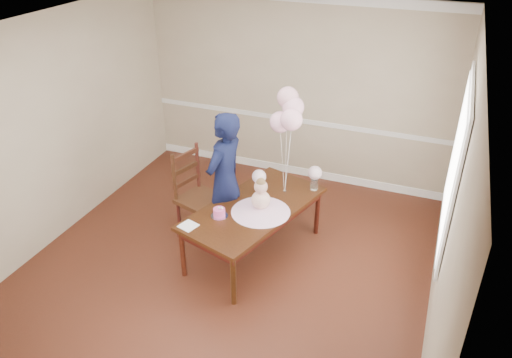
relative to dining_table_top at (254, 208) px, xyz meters
name	(u,v)px	position (x,y,z in m)	size (l,w,h in m)	color
floor	(226,268)	(-0.20, -0.40, -0.64)	(4.50, 5.00, 0.00)	#37160D
ceiling	(217,33)	(-0.20, -0.40, 2.06)	(4.50, 5.00, 0.02)	silver
wall_back	(295,90)	(-0.20, 2.10, 0.71)	(4.50, 0.02, 2.70)	tan
wall_front	(54,339)	(-0.20, -2.90, 0.71)	(4.50, 0.02, 2.70)	tan
wall_left	(49,133)	(-2.45, -0.40, 0.71)	(0.02, 5.00, 2.70)	tan
wall_right	(452,209)	(2.05, -0.40, 0.71)	(0.02, 5.00, 2.70)	tan
chair_rail_trim	(294,120)	(-0.20, 2.09, 0.26)	(4.50, 0.02, 0.07)	white
baseboard_trim	(292,170)	(-0.20, 2.09, -0.58)	(4.50, 0.02, 0.12)	white
window_frame	(456,164)	(2.03, 0.10, 0.91)	(0.02, 1.66, 1.56)	white
window_blinds	(454,164)	(2.01, 0.10, 0.91)	(0.01, 1.50, 1.40)	white
dining_table_top	(254,208)	(0.00, 0.00, 0.00)	(0.89, 1.77, 0.04)	black
table_apron	(254,213)	(0.00, 0.00, -0.07)	(0.80, 1.68, 0.09)	black
table_leg_fl	(183,253)	(-0.59, -0.67, -0.33)	(0.06, 0.06, 0.62)	black
table_leg_fr	(233,280)	(0.12, -0.89, -0.33)	(0.06, 0.06, 0.62)	black
table_leg_bl	(270,194)	(-0.12, 0.89, -0.33)	(0.06, 0.06, 0.62)	black
table_leg_br	(317,212)	(0.59, 0.67, -0.33)	(0.06, 0.06, 0.62)	black
baby_skirt	(261,209)	(0.11, -0.08, 0.07)	(0.67, 0.67, 0.09)	#F3B3D8
baby_torso	(261,200)	(0.11, -0.08, 0.18)	(0.21, 0.21, 0.21)	pink
baby_head	(261,187)	(0.11, -0.08, 0.35)	(0.15, 0.15, 0.15)	#D6A393
baby_hair	(261,183)	(0.11, -0.08, 0.40)	(0.11, 0.11, 0.11)	brown
cake_platter	(219,216)	(-0.28, -0.33, 0.03)	(0.19, 0.19, 0.01)	#B9B8BD
birthday_cake	(219,212)	(-0.28, -0.33, 0.07)	(0.13, 0.13, 0.09)	#E64898
cake_flower_a	(219,208)	(-0.28, -0.33, 0.13)	(0.03, 0.03, 0.03)	silver
cake_flower_b	(222,208)	(-0.25, -0.32, 0.13)	(0.03, 0.03, 0.03)	white
rose_vase_near	(259,188)	(-0.05, 0.29, 0.09)	(0.09, 0.09, 0.14)	silver
roses_near	(259,177)	(-0.05, 0.29, 0.25)	(0.17, 0.17, 0.17)	silver
rose_vase_far	(314,184)	(0.54, 0.63, 0.09)	(0.09, 0.09, 0.14)	white
roses_far	(315,173)	(0.54, 0.63, 0.25)	(0.17, 0.17, 0.17)	beige
napkin	(188,226)	(-0.51, -0.63, 0.03)	(0.18, 0.18, 0.01)	white
balloon_weight	(285,191)	(0.22, 0.44, 0.03)	(0.04, 0.04, 0.02)	#BABABF
balloon_a	(280,122)	(0.14, 0.47, 0.91)	(0.25, 0.25, 0.25)	#FFB4CF
balloon_b	(291,120)	(0.30, 0.37, 1.00)	(0.25, 0.25, 0.25)	#FFB4CB
balloon_c	(293,107)	(0.27, 0.52, 1.09)	(0.25, 0.25, 0.25)	#ECA7BF
balloon_d	(288,98)	(0.19, 0.56, 1.17)	(0.25, 0.25, 0.25)	#DD9DA9
balloon_ribbon_a	(282,163)	(0.18, 0.45, 0.40)	(0.00, 0.00, 0.74)	white
balloon_ribbon_b	(288,162)	(0.26, 0.41, 0.45)	(0.00, 0.00, 0.83)	silver
balloon_ribbon_c	(289,156)	(0.25, 0.48, 0.49)	(0.00, 0.00, 0.92)	white
balloon_ribbon_d	(286,151)	(0.21, 0.50, 0.54)	(0.00, 0.00, 1.01)	white
dining_chair_seat	(201,200)	(-0.77, 0.13, -0.14)	(0.49, 0.49, 0.06)	#391D0F
chair_leg_fl	(179,219)	(-1.02, 0.00, -0.40)	(0.04, 0.04, 0.48)	black
chair_leg_fr	(202,230)	(-0.63, -0.12, -0.40)	(0.04, 0.04, 0.48)	#3B2010
chair_leg_bl	(201,205)	(-0.90, 0.39, -0.40)	(0.04, 0.04, 0.48)	#33130E
chair_leg_br	(224,216)	(-0.51, 0.27, -0.40)	(0.04, 0.04, 0.48)	#37170F
chair_back_post_l	(174,178)	(-1.04, 0.01, 0.18)	(0.04, 0.04, 0.63)	#331A0D
chair_back_post_r	(198,165)	(-0.92, 0.39, 0.18)	(0.04, 0.04, 0.63)	#3A1510
chair_slat_low	(187,181)	(-0.98, 0.20, 0.05)	(0.03, 0.45, 0.06)	#3A1B10
chair_slat_mid	(186,168)	(-0.98, 0.20, 0.23)	(0.03, 0.45, 0.06)	#331A0E
chair_slat_top	(185,155)	(-0.98, 0.20, 0.41)	(0.03, 0.45, 0.06)	#3D1C10
woman	(225,181)	(-0.42, 0.12, 0.21)	(0.62, 0.41, 1.71)	black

